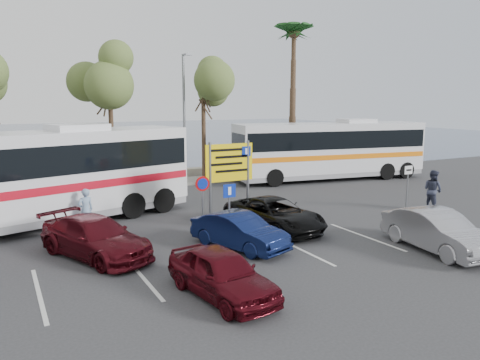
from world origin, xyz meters
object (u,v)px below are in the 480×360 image
car_blue (239,231)px  car_red (222,273)px  suv_black (274,214)px  car_maroon (95,237)px  coach_bus_left (32,181)px  car_silver_b (437,231)px  direction_sign (229,169)px  coach_bus_right (330,152)px  pedestrian_near (86,210)px  pedestrian_far (433,190)px  street_lamp_right (185,112)px

car_blue → car_red: 4.28m
car_red → suv_black: same height
car_maroon → car_blue: bearing=-41.0°
coach_bus_left → car_silver_b: coach_bus_left is taller
direction_sign → car_silver_b: 8.47m
suv_black → coach_bus_right: bearing=33.1°
pedestrian_near → pedestrian_far: (15.68, -4.00, 0.10)m
suv_black → pedestrian_near: size_ratio=2.69×
direction_sign → suv_black: size_ratio=0.75×
suv_black → pedestrian_far: size_ratio=2.41×
street_lamp_right → car_red: (-5.57, -17.02, -3.94)m
car_blue → coach_bus_right: bearing=20.9°
coach_bus_left → pedestrian_near: bearing=-39.5°
suv_black → pedestrian_near: 7.74m
car_silver_b → car_maroon: bearing=162.4°
coach_bus_left → car_maroon: coach_bus_left is taller
coach_bus_left → pedestrian_near: 2.61m
suv_black → pedestrian_far: bearing=-12.1°
car_red → suv_black: 6.93m
car_silver_b → pedestrian_far: size_ratio=2.23×
direction_sign → car_red: 7.80m
coach_bus_left → pedestrian_far: coach_bus_left is taller
car_red → pedestrian_near: bearing=95.5°
direction_sign → car_blue: direction_sign is taller
direction_sign → street_lamp_right: bearing=79.1°
car_blue → suv_black: bearing=12.0°
street_lamp_right → suv_black: 12.67m
suv_black → pedestrian_far: pedestrian_far is taller
street_lamp_right → coach_bus_left: (-9.50, -7.02, -2.61)m
suv_black → car_silver_b: (3.68, -5.00, 0.06)m
coach_bus_right → car_silver_b: (-6.32, -14.00, -1.17)m
car_silver_b → pedestrian_near: (-10.58, 8.50, 0.16)m
direction_sign → pedestrian_far: size_ratio=1.82×
street_lamp_right → coach_bus_right: 10.08m
car_blue → car_silver_b: (6.08, -3.55, 0.09)m
coach_bus_left → car_silver_b: bearing=-38.9°
pedestrian_near → car_red: bearing=90.1°
street_lamp_right → car_blue: size_ratio=2.06×
coach_bus_left → car_blue: size_ratio=3.61×
car_blue → car_silver_b: size_ratio=0.88×
car_silver_b → suv_black: bearing=133.4°
pedestrian_far → direction_sign: bearing=76.9°
direction_sign → car_maroon: bearing=-164.1°
car_blue → suv_black: (2.40, 1.45, 0.02)m
street_lamp_right → pedestrian_near: bearing=-132.0°
coach_bus_left → pedestrian_far: bearing=-17.4°
suv_black → coach_bus_left: bearing=141.3°
car_maroon → suv_black: bearing=-24.1°
direction_sign → suv_black: 2.74m
car_silver_b → pedestrian_far: 6.80m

